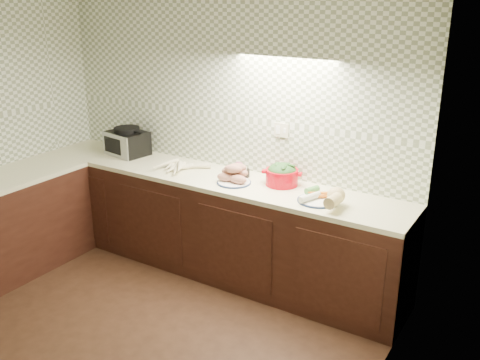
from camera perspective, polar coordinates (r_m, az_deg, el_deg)
The scene contains 8 objects.
room at distance 3.44m, azimuth -18.09°, elevation 5.03°, with size 3.60×3.60×2.60m.
counter at distance 4.74m, azimuth -15.77°, elevation -5.98°, with size 3.60×3.60×0.90m.
toaster_oven at distance 5.38m, azimuth -11.95°, elevation 4.00°, with size 0.43×0.35×0.27m.
parsnip_pile at distance 4.87m, azimuth -7.18°, elevation 1.49°, with size 0.44×0.32×0.08m.
sweet_potato_plate at distance 4.49m, azimuth -0.59°, elevation 0.51°, with size 0.29×0.29×0.17m.
onion_bowl at distance 4.66m, azimuth -0.01°, elevation 0.97°, with size 0.17×0.17×0.13m.
dutch_oven at distance 4.45m, azimuth 4.50°, elevation 0.60°, with size 0.34×0.34×0.19m.
veg_plate at distance 4.12m, azimuth 9.27°, elevation -1.77°, with size 0.41×0.34×0.15m.
Camera 1 is at (2.58, -2.12, 2.43)m, focal length 40.00 mm.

